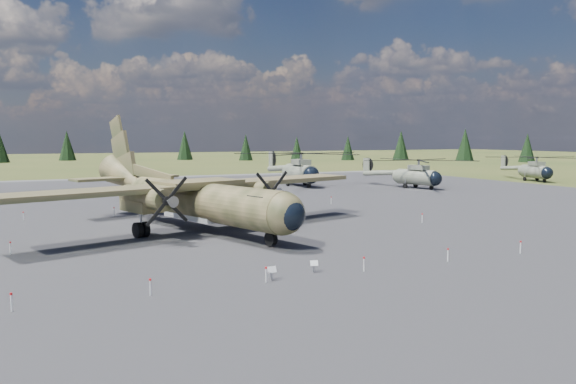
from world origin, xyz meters
name	(u,v)px	position (x,y,z in m)	size (l,w,h in m)	color
ground	(248,236)	(0.00, 0.00, 0.00)	(500.00, 500.00, 0.00)	brown
apron	(211,219)	(0.00, 10.00, 0.00)	(120.00, 120.00, 0.04)	slate
transport_plane	(191,194)	(-3.19, 4.94, 2.99)	(31.05, 27.67, 10.41)	#3B3F22
helicopter_near	(300,162)	(22.80, 38.74, 3.75)	(21.17, 24.75, 5.29)	gray
helicopter_mid	(416,168)	(37.12, 28.24, 3.11)	(21.03, 21.97, 4.38)	gray
helicopter_far	(535,164)	(64.83, 31.28, 3.05)	(20.40, 21.31, 4.30)	gray
info_placard_left	(272,271)	(-3.54, -13.18, 0.51)	(0.50, 0.23, 0.76)	gray
info_placard_right	(314,264)	(-0.69, -12.53, 0.46)	(0.48, 0.31, 0.69)	gray
barrier_fence	(243,230)	(-0.46, -0.08, 0.51)	(33.12, 29.62, 0.85)	white
treeline	(275,181)	(-0.43, -6.26, 4.76)	(317.94, 324.03, 10.90)	black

